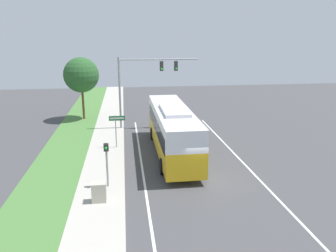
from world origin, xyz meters
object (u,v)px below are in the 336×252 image
bus (172,128)px  utility_cabinet (99,192)px  street_sign (116,126)px  pedestrian_signal (107,158)px  signal_gantry (144,77)px

bus → utility_cabinet: bearing=-125.1°
bus → street_sign: bearing=156.8°
street_sign → pedestrian_signal: bearing=-93.5°
signal_gantry → pedestrian_signal: signal_gantry is taller
signal_gantry → pedestrian_signal: (-3.02, -12.89, -3.06)m
bus → street_sign: bus is taller
bus → signal_gantry: size_ratio=1.59×
utility_cabinet → bus: bearing=54.9°
pedestrian_signal → utility_cabinet: size_ratio=2.58×
street_sign → utility_cabinet: street_sign is taller
bus → pedestrian_signal: (-4.64, -5.33, -0.17)m
signal_gantry → pedestrian_signal: bearing=-103.2°
pedestrian_signal → utility_cabinet: 2.23m
bus → street_sign: 4.57m
bus → utility_cabinet: (-5.02, -7.15, -1.42)m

